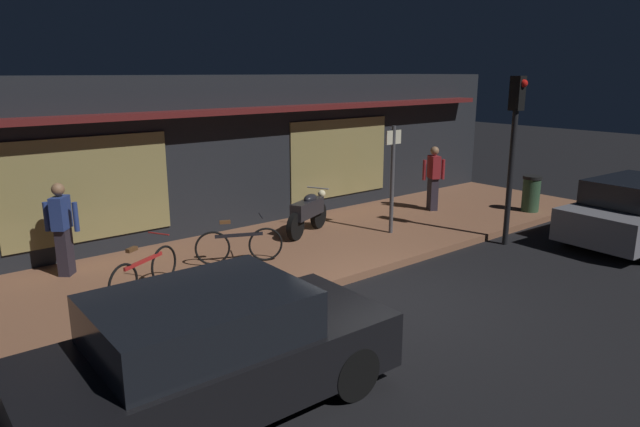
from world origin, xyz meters
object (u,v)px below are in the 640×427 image
at_px(sign_post, 392,173).
at_px(traffic_light_pole, 514,131).
at_px(person_photographer, 62,227).
at_px(person_bystander, 433,177).
at_px(bicycle_parked, 144,272).
at_px(motorcycle, 308,212).
at_px(parked_car_far, 639,211).
at_px(bicycle_extra, 239,245).
at_px(trash_bin, 531,193).
at_px(parked_car_near, 211,353).

bearing_deg(sign_post, traffic_light_pole, -48.79).
distance_m(person_photographer, person_bystander, 8.93).
relative_size(bicycle_parked, traffic_light_pole, 0.41).
xyz_separation_m(person_photographer, traffic_light_pole, (8.11, -3.66, 1.45)).
xyz_separation_m(motorcycle, person_photographer, (-4.99, 0.64, 0.38)).
xyz_separation_m(bicycle_parked, sign_post, (5.72, -0.06, 1.00)).
height_order(person_bystander, traffic_light_pole, traffic_light_pole).
distance_m(motorcycle, sign_post, 2.05).
bearing_deg(traffic_light_pole, sign_post, 131.21).
bearing_deg(parked_car_far, motorcycle, 139.32).
bearing_deg(sign_post, person_photographer, 164.59).
bearing_deg(bicycle_extra, motorcycle, 18.81).
bearing_deg(bicycle_extra, parked_car_far, -27.09).
xyz_separation_m(bicycle_parked, parked_car_far, (9.78, -3.68, 0.20)).
bearing_deg(person_photographer, bicycle_parked, -66.71).
height_order(person_bystander, parked_car_far, person_bystander).
distance_m(bicycle_parked, sign_post, 5.81).
relative_size(bicycle_extra, traffic_light_pole, 0.42).
xyz_separation_m(person_photographer, trash_bin, (10.75, -2.66, -0.41)).
bearing_deg(motorcycle, traffic_light_pole, -44.04).
xyz_separation_m(motorcycle, traffic_light_pole, (3.12, -3.02, 1.83)).
bearing_deg(parked_car_far, bicycle_parked, 159.40).
distance_m(motorcycle, bicycle_extra, 2.39).
bearing_deg(motorcycle, bicycle_extra, -161.19).
bearing_deg(person_photographer, motorcycle, -7.33).
xyz_separation_m(person_bystander, parked_car_far, (1.64, -4.44, -0.32)).
xyz_separation_m(bicycle_extra, parked_car_far, (7.79, -3.99, 0.20)).
height_order(person_photographer, parked_car_near, person_photographer).
relative_size(bicycle_parked, sign_post, 0.62).
relative_size(trash_bin, parked_car_far, 0.22).
height_order(bicycle_extra, trash_bin, trash_bin).
distance_m(person_bystander, parked_car_near, 9.75).
distance_m(bicycle_parked, trash_bin, 10.05).
xyz_separation_m(parked_car_near, parked_car_far, (10.43, -0.24, 0.00)).
relative_size(motorcycle, trash_bin, 1.72).
bearing_deg(motorcycle, person_photographer, 172.67).
xyz_separation_m(sign_post, trash_bin, (4.29, -0.88, -0.89)).
bearing_deg(trash_bin, motorcycle, 160.68).
xyz_separation_m(bicycle_extra, parked_car_near, (-2.64, -3.75, 0.20)).
height_order(bicycle_parked, parked_car_far, parked_car_far).
height_order(person_bystander, sign_post, sign_post).
height_order(bicycle_extra, person_photographer, person_photographer).
xyz_separation_m(trash_bin, parked_car_near, (-10.66, -2.50, 0.08)).
relative_size(trash_bin, parked_car_near, 0.23).
bearing_deg(bicycle_extra, person_bystander, 4.20).
bearing_deg(person_bystander, person_photographer, 173.83).
relative_size(bicycle_extra, person_photographer, 0.91).
relative_size(sign_post, trash_bin, 2.58).
distance_m(bicycle_parked, parked_car_far, 10.45).
bearing_deg(traffic_light_pole, trash_bin, 20.76).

